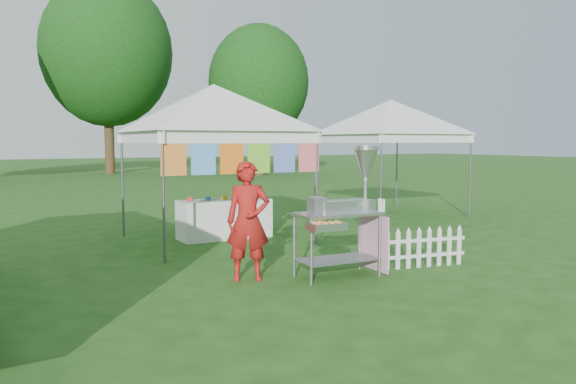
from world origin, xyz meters
TOP-DOWN VIEW (x-y plane):
  - ground at (0.00, 0.00)m, footprint 120.00×120.00m
  - canopy_main at (0.00, 3.49)m, footprint 4.24×4.24m
  - canopy_right at (5.50, 5.00)m, footprint 4.24×4.24m
  - tree_mid at (3.00, 28.00)m, footprint 7.60×7.60m
  - tree_right at (10.00, 22.00)m, footprint 5.60×5.60m
  - donut_cart at (0.65, -0.04)m, footprint 1.37×0.87m
  - vendor at (-0.72, 0.44)m, footprint 0.70×0.58m
  - picket_fence at (1.96, -0.16)m, footprint 1.42×0.29m
  - display_table at (0.30, 3.75)m, footprint 1.80×0.70m

SIDE VIEW (x-z plane):
  - ground at x=0.00m, z-range 0.00..0.00m
  - picket_fence at x=1.96m, z-range 0.01..0.57m
  - display_table at x=0.30m, z-range 0.00..0.77m
  - vendor at x=-0.72m, z-range 0.00..1.65m
  - donut_cart at x=0.65m, z-range 0.16..2.03m
  - canopy_main at x=0.00m, z-range 1.26..4.71m
  - canopy_right at x=5.50m, z-range 1.27..4.72m
  - tree_right at x=10.00m, z-range 0.97..9.39m
  - tree_mid at x=3.00m, z-range 1.38..12.90m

